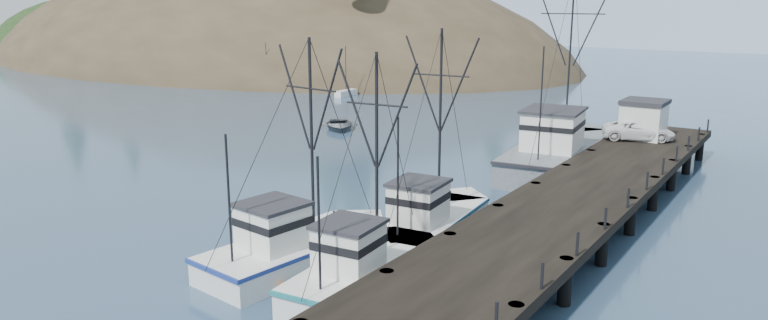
# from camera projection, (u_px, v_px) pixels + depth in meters

# --- Properties ---
(ground) EXTENTS (400.00, 400.00, 0.00)m
(ground) POSITION_uv_depth(u_px,v_px,m) (168.00, 265.00, 31.46)
(ground) COLOR navy
(ground) RESTS_ON ground
(pier) EXTENTS (6.00, 44.00, 2.00)m
(pier) POSITION_uv_depth(u_px,v_px,m) (582.00, 195.00, 36.49)
(pier) COLOR black
(pier) RESTS_ON ground
(headland) EXTENTS (134.80, 78.00, 51.00)m
(headland) POSITION_uv_depth(u_px,v_px,m) (240.00, 82.00, 136.55)
(headland) COLOR #382D1E
(headland) RESTS_ON ground
(distant_ridge_far) EXTENTS (180.00, 25.00, 18.00)m
(distant_ridge_far) POSITION_uv_depth(u_px,v_px,m) (583.00, 39.00, 202.86)
(distant_ridge_far) COLOR silver
(distant_ridge_far) RESTS_ON ground
(moored_sailboats) EXTENTS (19.23, 21.06, 6.35)m
(moored_sailboats) POSITION_uv_depth(u_px,v_px,m) (365.00, 83.00, 95.53)
(moored_sailboats) COLOR white
(moored_sailboats) RESTS_ON ground
(trawler_near) EXTENTS (3.93, 9.92, 10.21)m
(trawler_near) POSITION_uv_depth(u_px,v_px,m) (366.00, 269.00, 28.90)
(trawler_near) COLOR white
(trawler_near) RESTS_ON ground
(trawler_mid) EXTENTS (4.66, 10.72, 10.64)m
(trawler_mid) POSITION_uv_depth(u_px,v_px,m) (299.00, 247.00, 31.41)
(trawler_mid) COLOR white
(trawler_mid) RESTS_ON ground
(trawler_far) EXTENTS (4.20, 10.57, 10.87)m
(trawler_far) POSITION_uv_depth(u_px,v_px,m) (430.00, 221.00, 35.03)
(trawler_far) COLOR white
(trawler_far) RESTS_ON ground
(work_vessel) EXTENTS (6.84, 17.35, 14.20)m
(work_vessel) POSITION_uv_depth(u_px,v_px,m) (559.00, 151.00, 49.29)
(work_vessel) COLOR slate
(work_vessel) RESTS_ON ground
(pier_shed) EXTENTS (3.00, 3.20, 2.80)m
(pier_shed) POSITION_uv_depth(u_px,v_px,m) (644.00, 119.00, 49.53)
(pier_shed) COLOR silver
(pier_shed) RESTS_ON pier
(pickup_truck) EXTENTS (5.46, 4.00, 1.38)m
(pickup_truck) POSITION_uv_depth(u_px,v_px,m) (638.00, 130.00, 49.07)
(pickup_truck) COLOR white
(pickup_truck) RESTS_ON pier
(motorboat) EXTENTS (6.35, 6.54, 1.11)m
(motorboat) POSITION_uv_depth(u_px,v_px,m) (339.00, 129.00, 63.93)
(motorboat) COLOR #53595D
(motorboat) RESTS_ON ground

